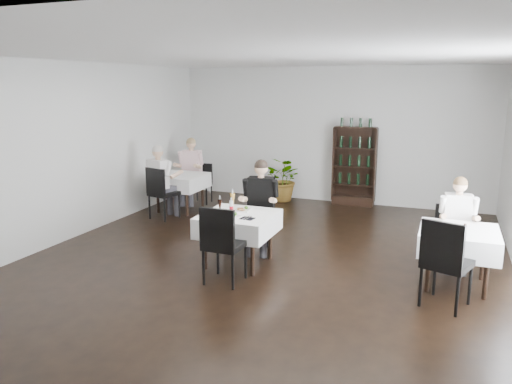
{
  "coord_description": "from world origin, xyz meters",
  "views": [
    {
      "loc": [
        2.49,
        -6.46,
        2.63
      ],
      "look_at": [
        -0.1,
        0.2,
        1.07
      ],
      "focal_mm": 35.0,
      "sensor_mm": 36.0,
      "label": 1
    }
  ],
  "objects_px": {
    "wine_shelf": "(354,167)",
    "potted_tree": "(284,179)",
    "main_table": "(238,224)",
    "diner_main": "(260,199)"
  },
  "relations": [
    {
      "from": "wine_shelf",
      "to": "potted_tree",
      "type": "relative_size",
      "value": 1.73
    },
    {
      "from": "main_table",
      "to": "diner_main",
      "type": "bearing_deg",
      "value": 82.15
    },
    {
      "from": "diner_main",
      "to": "potted_tree",
      "type": "bearing_deg",
      "value": 101.98
    },
    {
      "from": "wine_shelf",
      "to": "diner_main",
      "type": "xyz_separation_m",
      "value": [
        -0.81,
        -3.65,
        0.01
      ]
    },
    {
      "from": "potted_tree",
      "to": "diner_main",
      "type": "relative_size",
      "value": 0.69
    },
    {
      "from": "wine_shelf",
      "to": "diner_main",
      "type": "distance_m",
      "value": 3.74
    },
    {
      "from": "wine_shelf",
      "to": "main_table",
      "type": "xyz_separation_m",
      "value": [
        -0.9,
        -4.31,
        -0.23
      ]
    },
    {
      "from": "diner_main",
      "to": "main_table",
      "type": "bearing_deg",
      "value": -97.85
    },
    {
      "from": "main_table",
      "to": "diner_main",
      "type": "height_order",
      "value": "diner_main"
    },
    {
      "from": "main_table",
      "to": "potted_tree",
      "type": "distance_m",
      "value": 4.17
    }
  ]
}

